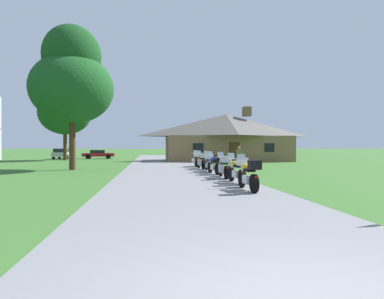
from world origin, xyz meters
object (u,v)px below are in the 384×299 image
(motorcycle_yellow_nearest_to_camera, at_px, (249,175))
(motorcycle_yellow_farthest_in_row, at_px, (196,160))
(motorcycle_yellow_second_in_row, at_px, (238,170))
(tree_left_far, at_px, (65,107))
(bystander_red_shirt_near_lodge, at_px, (239,154))
(motorcycle_blue_fourth_in_row, at_px, (214,164))
(parked_red_sedan_far_left, at_px, (98,154))
(motorcycle_silver_third_in_row, at_px, (225,167))
(motorcycle_orange_sixth_in_row, at_px, (202,161))
(parked_silver_suv_far_left, at_px, (63,153))
(bystander_olive_shirt_beside_signpost, at_px, (239,154))
(motorcycle_white_fifth_in_row, at_px, (208,163))
(tree_left_near, at_px, (72,79))

(motorcycle_yellow_nearest_to_camera, distance_m, motorcycle_yellow_farthest_in_row, 13.85)
(motorcycle_yellow_second_in_row, height_order, tree_left_far, tree_left_far)
(motorcycle_yellow_second_in_row, relative_size, bystander_red_shirt_near_lodge, 1.24)
(motorcycle_yellow_nearest_to_camera, distance_m, motorcycle_blue_fourth_in_row, 7.07)
(motorcycle_yellow_nearest_to_camera, bearing_deg, bystander_red_shirt_near_lodge, 74.47)
(parked_red_sedan_far_left, bearing_deg, motorcycle_silver_third_in_row, -165.27)
(motorcycle_yellow_second_in_row, bearing_deg, motorcycle_orange_sixth_in_row, 87.37)
(motorcycle_yellow_second_in_row, relative_size, parked_silver_suv_far_left, 0.45)
(bystander_olive_shirt_beside_signpost, bearing_deg, motorcycle_orange_sixth_in_row, 63.73)
(motorcycle_blue_fourth_in_row, xyz_separation_m, motorcycle_orange_sixth_in_row, (-0.06, 4.23, -0.01))
(motorcycle_silver_third_in_row, distance_m, tree_left_far, 28.79)
(motorcycle_blue_fourth_in_row, bearing_deg, motorcycle_yellow_nearest_to_camera, -97.43)
(motorcycle_yellow_nearest_to_camera, xyz_separation_m, bystander_olive_shirt_beside_signpost, (4.32, 16.53, 0.33))
(motorcycle_white_fifth_in_row, bearing_deg, motorcycle_silver_third_in_row, -88.47)
(motorcycle_yellow_second_in_row, distance_m, motorcycle_blue_fourth_in_row, 4.74)
(motorcycle_white_fifth_in_row, bearing_deg, motorcycle_yellow_farthest_in_row, 92.78)
(parked_silver_suv_far_left, bearing_deg, motorcycle_yellow_second_in_row, -64.53)
(bystander_olive_shirt_beside_signpost, bearing_deg, tree_left_far, -22.39)
(bystander_red_shirt_near_lodge, relative_size, tree_left_far, 0.16)
(motorcycle_silver_third_in_row, bearing_deg, parked_red_sedan_far_left, 111.30)
(parked_silver_suv_far_left, relative_size, parked_red_sedan_far_left, 1.06)
(motorcycle_yellow_second_in_row, xyz_separation_m, motorcycle_yellow_farthest_in_row, (-0.16, 11.52, -0.01))
(motorcycle_orange_sixth_in_row, distance_m, parked_silver_suv_far_left, 27.23)
(motorcycle_white_fifth_in_row, distance_m, motorcycle_yellow_farthest_in_row, 4.77)
(motorcycle_yellow_nearest_to_camera, xyz_separation_m, parked_red_sedan_far_left, (-10.54, 33.84, 0.02))
(motorcycle_yellow_farthest_in_row, relative_size, tree_left_near, 0.20)
(motorcycle_white_fifth_in_row, height_order, motorcycle_orange_sixth_in_row, same)
(motorcycle_silver_third_in_row, xyz_separation_m, parked_silver_suv_far_left, (-15.36, 29.23, 0.17))
(bystander_olive_shirt_beside_signpost, xyz_separation_m, parked_silver_suv_far_left, (-19.49, 17.31, -0.17))
(bystander_olive_shirt_beside_signpost, height_order, tree_left_near, tree_left_near)
(motorcycle_yellow_farthest_in_row, xyz_separation_m, tree_left_near, (-9.08, -1.42, 5.83))
(motorcycle_blue_fourth_in_row, relative_size, motorcycle_yellow_farthest_in_row, 1.00)
(motorcycle_silver_third_in_row, distance_m, motorcycle_white_fifth_in_row, 4.47)
(motorcycle_yellow_farthest_in_row, bearing_deg, parked_silver_suv_far_left, 131.61)
(tree_left_near, distance_m, tree_left_far, 17.35)
(motorcycle_yellow_farthest_in_row, xyz_separation_m, parked_silver_suv_far_left, (-15.24, 19.99, 0.17))
(parked_red_sedan_far_left, bearing_deg, motorcycle_yellow_farthest_in_row, -157.46)
(motorcycle_silver_third_in_row, relative_size, motorcycle_yellow_farthest_in_row, 1.00)
(motorcycle_yellow_nearest_to_camera, relative_size, motorcycle_blue_fourth_in_row, 1.00)
(parked_silver_suv_far_left, bearing_deg, motorcycle_yellow_nearest_to_camera, -66.43)
(tree_left_far, relative_size, parked_silver_suv_far_left, 2.28)
(bystander_red_shirt_near_lodge, distance_m, tree_left_far, 22.01)
(motorcycle_yellow_second_in_row, height_order, bystander_olive_shirt_beside_signpost, bystander_olive_shirt_beside_signpost)
(motorcycle_yellow_second_in_row, relative_size, parked_red_sedan_far_left, 0.48)
(motorcycle_yellow_second_in_row, distance_m, parked_red_sedan_far_left, 33.30)
(bystander_olive_shirt_beside_signpost, distance_m, tree_left_far, 22.68)
(motorcycle_blue_fourth_in_row, height_order, bystander_red_shirt_near_lodge, bystander_red_shirt_near_lodge)
(motorcycle_yellow_nearest_to_camera, bearing_deg, tree_left_far, 114.40)
(motorcycle_yellow_second_in_row, bearing_deg, motorcycle_yellow_nearest_to_camera, -98.98)
(motorcycle_silver_third_in_row, bearing_deg, tree_left_near, 140.79)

